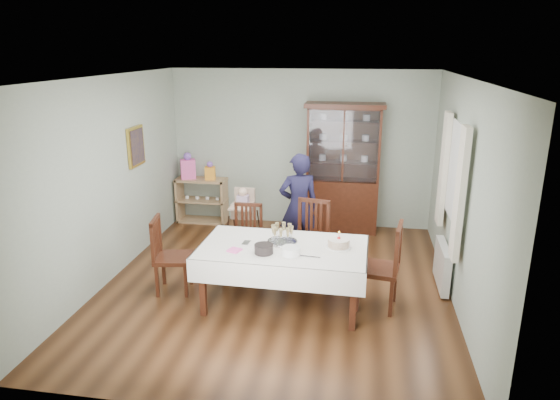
% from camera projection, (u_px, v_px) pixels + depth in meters
% --- Properties ---
extents(floor, '(5.00, 5.00, 0.00)m').
position_uv_depth(floor, '(276.00, 284.00, 6.68)').
color(floor, '#593319').
rests_on(floor, ground).
extents(room_shell, '(5.00, 5.00, 5.00)m').
position_uv_depth(room_shell, '(283.00, 151.00, 6.68)').
color(room_shell, '#9EAA99').
rests_on(room_shell, floor).
extents(dining_table, '(2.03, 1.20, 0.76)m').
position_uv_depth(dining_table, '(283.00, 275.00, 6.07)').
color(dining_table, '#431D10').
rests_on(dining_table, floor).
extents(china_cabinet, '(1.30, 0.48, 2.18)m').
position_uv_depth(china_cabinet, '(343.00, 167.00, 8.36)').
color(china_cabinet, '#431D10').
rests_on(china_cabinet, floor).
extents(sideboard, '(0.90, 0.38, 0.80)m').
position_uv_depth(sideboard, '(202.00, 200.00, 8.98)').
color(sideboard, tan).
rests_on(sideboard, floor).
extents(picture_frame, '(0.04, 0.48, 0.58)m').
position_uv_depth(picture_frame, '(136.00, 146.00, 7.29)').
color(picture_frame, gold).
rests_on(picture_frame, room_shell).
extents(window, '(0.04, 1.02, 1.22)m').
position_uv_depth(window, '(457.00, 173.00, 6.16)').
color(window, white).
rests_on(window, room_shell).
extents(curtain_left, '(0.07, 0.30, 1.55)m').
position_uv_depth(curtain_left, '(460.00, 195.00, 5.61)').
color(curtain_left, silver).
rests_on(curtain_left, room_shell).
extents(curtain_right, '(0.07, 0.30, 1.55)m').
position_uv_depth(curtain_right, '(444.00, 169.00, 6.78)').
color(curtain_right, silver).
rests_on(curtain_right, room_shell).
extents(radiator, '(0.10, 0.80, 0.55)m').
position_uv_depth(radiator, '(442.00, 265.00, 6.54)').
color(radiator, white).
rests_on(radiator, floor).
extents(chair_far_left, '(0.43, 0.43, 0.93)m').
position_uv_depth(chair_far_left, '(247.00, 251.00, 7.06)').
color(chair_far_left, '#431D10').
rests_on(chair_far_left, floor).
extents(chair_far_right, '(0.55, 0.55, 1.05)m').
position_uv_depth(chair_far_right, '(309.00, 254.00, 6.86)').
color(chair_far_right, '#431D10').
rests_on(chair_far_right, floor).
extents(chair_end_left, '(0.51, 0.51, 0.99)m').
position_uv_depth(chair_end_left, '(173.00, 269.00, 6.43)').
color(chair_end_left, '#431D10').
rests_on(chair_end_left, floor).
extents(chair_end_right, '(0.55, 0.55, 1.07)m').
position_uv_depth(chair_end_right, '(379.00, 282.00, 6.02)').
color(chair_end_right, '#431D10').
rests_on(chair_end_right, floor).
extents(woman, '(0.68, 0.55, 1.60)m').
position_uv_depth(woman, '(299.00, 207.00, 7.31)').
color(woman, black).
rests_on(woman, floor).
extents(high_chair, '(0.45, 0.45, 0.98)m').
position_uv_depth(high_chair, '(244.00, 225.00, 7.79)').
color(high_chair, black).
rests_on(high_chair, floor).
extents(champagne_tray, '(0.37, 0.37, 0.22)m').
position_uv_depth(champagne_tray, '(282.00, 237.00, 6.06)').
color(champagne_tray, silver).
rests_on(champagne_tray, dining_table).
extents(birthday_cake, '(0.30, 0.30, 0.21)m').
position_uv_depth(birthday_cake, '(339.00, 243.00, 5.91)').
color(birthday_cake, white).
rests_on(birthday_cake, dining_table).
extents(plate_stack_dark, '(0.24, 0.24, 0.11)m').
position_uv_depth(plate_stack_dark, '(264.00, 249.00, 5.75)').
color(plate_stack_dark, black).
rests_on(plate_stack_dark, dining_table).
extents(plate_stack_white, '(0.28, 0.28, 0.09)m').
position_uv_depth(plate_stack_white, '(291.00, 251.00, 5.70)').
color(plate_stack_white, white).
rests_on(plate_stack_white, dining_table).
extents(napkin_stack, '(0.18, 0.18, 0.02)m').
position_uv_depth(napkin_stack, '(234.00, 250.00, 5.82)').
color(napkin_stack, '#FF5DB3').
rests_on(napkin_stack, dining_table).
extents(cutlery, '(0.11, 0.15, 0.01)m').
position_uv_depth(cutlery, '(244.00, 242.00, 6.07)').
color(cutlery, silver).
rests_on(cutlery, dining_table).
extents(cake_knife, '(0.28, 0.05, 0.01)m').
position_uv_depth(cake_knife, '(308.00, 256.00, 5.66)').
color(cake_knife, silver).
rests_on(cake_knife, dining_table).
extents(gift_bag_pink, '(0.30, 0.25, 0.47)m').
position_uv_depth(gift_bag_pink, '(188.00, 167.00, 8.82)').
color(gift_bag_pink, '#FF5DB3').
rests_on(gift_bag_pink, sideboard).
extents(gift_bag_orange, '(0.20, 0.15, 0.33)m').
position_uv_depth(gift_bag_orange, '(210.00, 171.00, 8.78)').
color(gift_bag_orange, '#FE9F28').
rests_on(gift_bag_orange, sideboard).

